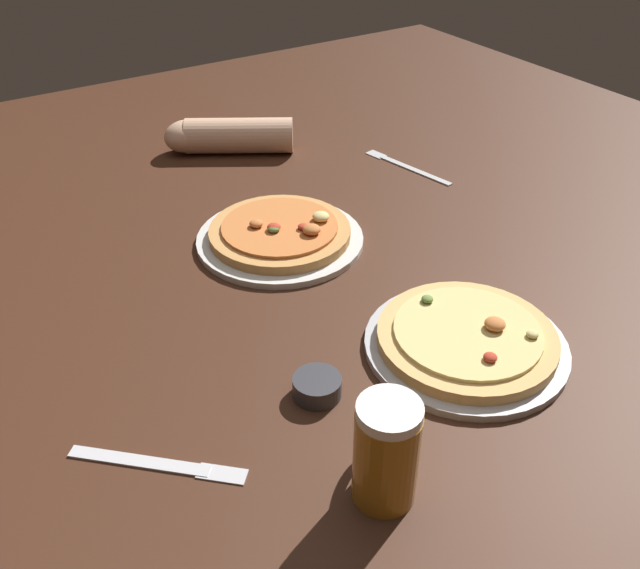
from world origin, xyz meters
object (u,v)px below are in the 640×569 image
at_px(pizza_plate_near, 467,340).
at_px(ramekin_sauce, 317,387).
at_px(pizza_plate_far, 280,234).
at_px(fork_left, 406,166).
at_px(diner_arm, 225,136).
at_px(knife_right, 158,463).
at_px(beer_mug_dark, 386,450).

xyz_separation_m(pizza_plate_near, ramekin_sauce, (-0.24, 0.04, -0.00)).
relative_size(pizza_plate_near, ramekin_sauce, 4.45).
relative_size(pizza_plate_far, fork_left, 1.31).
bearing_deg(diner_arm, ramekin_sauce, -107.70).
relative_size(ramekin_sauce, diner_arm, 0.24).
height_order(ramekin_sauce, diner_arm, diner_arm).
relative_size(pizza_plate_near, pizza_plate_far, 0.98).
height_order(pizza_plate_near, knife_right, pizza_plate_near).
bearing_deg(beer_mug_dark, ramekin_sauce, 83.33).
bearing_deg(pizza_plate_near, pizza_plate_far, 100.96).
relative_size(knife_right, diner_arm, 0.65).
bearing_deg(fork_left, knife_right, -147.51).
bearing_deg(pizza_plate_near, ramekin_sauce, 170.98).
xyz_separation_m(pizza_plate_far, fork_left, (0.39, 0.12, -0.01)).
relative_size(pizza_plate_near, beer_mug_dark, 2.12).
bearing_deg(pizza_plate_far, fork_left, 17.73).
distance_m(pizza_plate_near, beer_mug_dark, 0.30).
bearing_deg(ramekin_sauce, pizza_plate_near, -9.02).
xyz_separation_m(fork_left, diner_arm, (-0.30, 0.29, 0.04)).
bearing_deg(diner_arm, knife_right, -121.49).
xyz_separation_m(pizza_plate_far, ramekin_sauce, (-0.16, -0.37, -0.00)).
bearing_deg(ramekin_sauce, beer_mug_dark, -96.67).
distance_m(pizza_plate_far, knife_right, 0.53).
relative_size(pizza_plate_far, diner_arm, 1.10).
height_order(pizza_plate_near, fork_left, pizza_plate_near).
bearing_deg(fork_left, beer_mug_dark, -130.21).
distance_m(knife_right, diner_arm, 0.91).
bearing_deg(knife_right, pizza_plate_near, -4.76).
relative_size(beer_mug_dark, fork_left, 0.60).
distance_m(beer_mug_dark, diner_arm, 0.99).
height_order(pizza_plate_far, beer_mug_dark, beer_mug_dark).
bearing_deg(pizza_plate_near, fork_left, 59.68).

